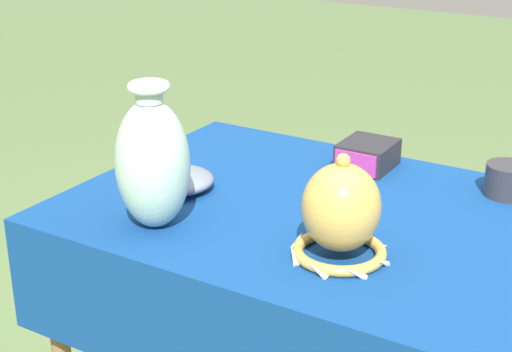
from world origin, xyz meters
name	(u,v)px	position (x,y,z in m)	size (l,w,h in m)	color
display_table	(325,247)	(0.00, -0.02, 0.71)	(1.15, 0.80, 0.79)	olive
vase_tall_bulbous	(153,162)	(-0.28, -0.26, 0.93)	(0.15, 0.15, 0.31)	#A8CCB7
vase_dome_bell	(341,215)	(0.11, -0.19, 0.88)	(0.19, 0.19, 0.22)	gold
mosaic_tile_box	(367,155)	(-0.04, 0.28, 0.82)	(0.12, 0.15, 0.07)	#232328
pot_squat_charcoal	(508,180)	(0.31, 0.28, 0.83)	(0.10, 0.10, 0.07)	#2D2D33
bowl_shallow_slate	(178,180)	(-0.35, -0.08, 0.82)	(0.16, 0.16, 0.05)	slate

